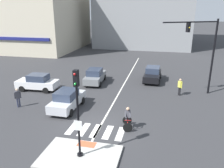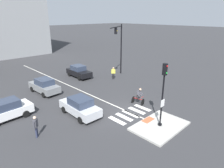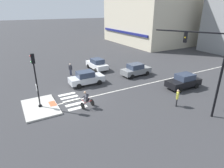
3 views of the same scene
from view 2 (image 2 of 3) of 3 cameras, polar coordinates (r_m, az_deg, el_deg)
name	(u,v)px [view 2 (image 2 of 3)]	position (r m, az deg, el deg)	size (l,w,h in m)	color
ground_plane	(127,112)	(17.86, 4.30, -8.10)	(300.00, 300.00, 0.00)	#333335
traffic_island	(160,126)	(16.06, 13.67, -11.72)	(4.36, 2.92, 0.15)	#B2AFA8
tactile_pad_front	(148,120)	(16.54, 10.42, -10.19)	(1.10, 0.60, 0.01)	#DB5B38
signal_pole	(163,90)	(14.76, 14.61, -1.61)	(0.44, 0.38, 4.90)	black
crosswalk_stripe_a	(117,120)	(16.49, 1.48, -10.54)	(0.44, 1.80, 0.01)	silver
crosswalk_stripe_b	(124,117)	(17.03, 3.52, -9.52)	(0.44, 1.80, 0.01)	silver
crosswalk_stripe_c	(131,114)	(17.60, 5.42, -8.57)	(0.44, 1.80, 0.01)	silver
crosswalk_stripe_d	(137,111)	(18.19, 7.19, -7.66)	(0.44, 1.80, 0.01)	silver
crosswalk_stripe_e	(142,108)	(18.80, 8.84, -6.81)	(0.44, 1.80, 0.01)	silver
lane_centre_line	(68,85)	(25.11, -12.74, -0.23)	(0.14, 28.00, 0.01)	silver
traffic_light_mast	(119,43)	(27.50, 2.18, 11.86)	(4.85, 2.84, 7.06)	black
car_grey_westbound_far	(44,86)	(23.06, -19.04, -0.49)	(2.02, 4.19, 1.64)	slate
car_white_cross_left	(6,110)	(18.52, -28.43, -6.73)	(4.17, 1.98, 1.64)	white
car_black_eastbound_far	(79,71)	(27.78, -9.60, 3.61)	(1.97, 4.16, 1.64)	black
car_silver_westbound_near	(80,106)	(17.20, -9.26, -6.44)	(1.90, 4.13, 1.64)	silver
cyclist	(139,96)	(19.12, 7.76, -3.43)	(0.86, 1.20, 1.68)	black
pedestrian_at_curb_left	(36,125)	(14.96, -21.28, -11.04)	(0.42, 0.41, 1.67)	#2D334C
pedestrian_waiting_far_side	(113,72)	(26.43, 0.39, 3.46)	(0.40, 0.44, 1.67)	black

